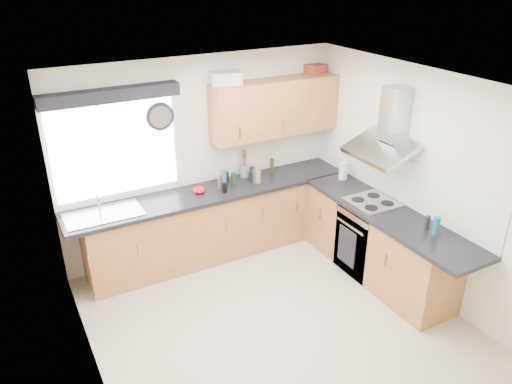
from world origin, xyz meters
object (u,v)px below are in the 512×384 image
upper_cabinets (275,107)px  washing_machine (137,245)px  oven (368,238)px  extractor_hood (387,131)px

upper_cabinets → washing_machine: (-1.95, -0.10, -1.39)m
oven → upper_cabinets: 1.99m
washing_machine → oven: bearing=-20.2°
oven → extractor_hood: 1.35m
extractor_hood → upper_cabinets: size_ratio=0.46×
extractor_hood → washing_machine: size_ratio=0.96×
upper_cabinets → washing_machine: size_ratio=2.09×
extractor_hood → upper_cabinets: bearing=116.1°
extractor_hood → washing_machine: bearing=154.9°
extractor_hood → washing_machine: extractor_hood is taller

